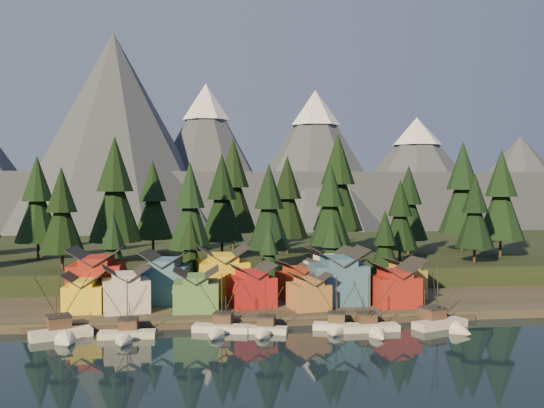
{
  "coord_description": "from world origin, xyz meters",
  "views": [
    {
      "loc": [
        -11.37,
        -89.89,
        25.22
      ],
      "look_at": [
        4.34,
        30.0,
        21.0
      ],
      "focal_mm": 40.0,
      "sensor_mm": 36.0,
      "label": 1
    }
  ],
  "objects": [
    {
      "name": "tree_hill_14",
      "position": [
        64.0,
        72.0,
        22.9
      ],
      "size": [
        13.27,
        13.27,
        30.9
      ],
      "color": "#332319",
      "rests_on": "hillside"
    },
    {
      "name": "boat_2",
      "position": [
        -6.99,
        11.15,
        2.02
      ],
      "size": [
        10.26,
        10.71,
        10.92
      ],
      "rotation": [
        0.0,
        0.0,
        -0.27
      ],
      "color": "beige",
      "rests_on": "ground"
    },
    {
      "name": "tree_hill_3",
      "position": [
        -30.0,
        60.0,
        22.74
      ],
      "size": [
        13.14,
        13.14,
        30.62
      ],
      "color": "#332319",
      "rests_on": "hillside"
    },
    {
      "name": "tree_hill_5",
      "position": [
        -12.0,
        50.0,
        19.19
      ],
      "size": [
        10.36,
        10.36,
        24.13
      ],
      "color": "#332319",
      "rests_on": "hillside"
    },
    {
      "name": "tree_hill_15",
      "position": [
        0.0,
        82.0,
        23.51
      ],
      "size": [
        13.75,
        13.75,
        32.03
      ],
      "color": "#332319",
      "rests_on": "hillside"
    },
    {
      "name": "house_back_5",
      "position": [
        32.26,
        30.84,
        5.72
      ],
      "size": [
        8.1,
        8.17,
        8.03
      ],
      "rotation": [
        0.0,
        0.0,
        0.14
      ],
      "color": "olive",
      "rests_on": "shore_strip"
    },
    {
      "name": "hillside",
      "position": [
        0.0,
        90.0,
        3.0
      ],
      "size": [
        420.0,
        100.0,
        6.0
      ],
      "primitive_type": "cube",
      "color": "black",
      "rests_on": "ground"
    },
    {
      "name": "shore_strip",
      "position": [
        0.0,
        40.0,
        0.75
      ],
      "size": [
        400.0,
        50.0,
        1.5
      ],
      "primitive_type": "cube",
      "color": "#312C24",
      "rests_on": "ground"
    },
    {
      "name": "tree_hill_11",
      "position": [
        38.0,
        50.0,
        16.97
      ],
      "size": [
        8.62,
        8.62,
        20.08
      ],
      "color": "#332319",
      "rests_on": "hillside"
    },
    {
      "name": "tree_hill_17",
      "position": [
        68.0,
        58.0,
        21.29
      ],
      "size": [
        12.01,
        12.01,
        27.97
      ],
      "color": "#332319",
      "rests_on": "hillside"
    },
    {
      "name": "house_front_3",
      "position": [
        -0.22,
        25.61,
        5.81
      ],
      "size": [
        9.63,
        9.36,
        8.2
      ],
      "rotation": [
        0.0,
        0.0,
        0.24
      ],
      "color": "#A4191A",
      "rests_on": "shore_strip"
    },
    {
      "name": "tree_shore_4",
      "position": [
        31.0,
        40.0,
        11.18
      ],
      "size": [
        7.61,
        7.61,
        17.72
      ],
      "color": "#332319",
      "rests_on": "shore_strip"
    },
    {
      "name": "house_front_1",
      "position": [
        -23.77,
        23.79,
        5.96
      ],
      "size": [
        9.66,
        9.41,
        8.49
      ],
      "rotation": [
        0.0,
        0.0,
        0.21
      ],
      "color": "beige",
      "rests_on": "shore_strip"
    },
    {
      "name": "tree_hill_2",
      "position": [
        -40.0,
        48.0,
        18.47
      ],
      "size": [
        9.79,
        9.79,
        22.82
      ],
      "color": "#332319",
      "rests_on": "hillside"
    },
    {
      "name": "boat_0",
      "position": [
        -32.41,
        10.5,
        2.52
      ],
      "size": [
        10.49,
        11.13,
        12.68
      ],
      "rotation": [
        0.0,
        0.0,
        0.38
      ],
      "color": "silver",
      "rests_on": "ground"
    },
    {
      "name": "house_back_2",
      "position": [
        -5.29,
        34.32,
        7.2
      ],
      "size": [
        10.72,
        9.93,
        10.84
      ],
      "rotation": [
        0.0,
        0.0,
        0.06
      ],
      "color": "gold",
      "rests_on": "shore_strip"
    },
    {
      "name": "boat_1",
      "position": [
        -22.14,
        9.08,
        1.99
      ],
      "size": [
        9.39,
        10.19,
        10.61
      ],
      "rotation": [
        0.0,
        0.0,
        -0.03
      ],
      "color": "beige",
      "rests_on": "ground"
    },
    {
      "name": "tree_hill_13",
      "position": [
        56.0,
        48.0,
        17.75
      ],
      "size": [
        9.23,
        9.23,
        21.5
      ],
      "color": "#332319",
      "rests_on": "hillside"
    },
    {
      "name": "house_front_6",
      "position": [
        27.29,
        22.36,
        5.84
      ],
      "size": [
        8.9,
        8.48,
        8.26
      ],
      "rotation": [
        0.0,
        0.0,
        0.09
      ],
      "color": "maroon",
      "rests_on": "shore_strip"
    },
    {
      "name": "house_back_3",
      "position": [
        9.91,
        31.81,
        5.58
      ],
      "size": [
        9.04,
        8.43,
        7.76
      ],
      "rotation": [
        0.0,
        0.0,
        0.25
      ],
      "color": "#9B2D18",
      "rests_on": "shore_strip"
    },
    {
      "name": "tree_hill_9",
      "position": [
        22.0,
        55.0,
        19.2
      ],
      "size": [
        10.37,
        10.37,
        24.16
      ],
      "color": "#332319",
      "rests_on": "hillside"
    },
    {
      "name": "house_front_2",
      "position": [
        -10.82,
        22.61,
        5.7
      ],
      "size": [
        8.45,
        8.51,
        8.0
      ],
      "rotation": [
        0.0,
        0.0,
        -0.03
      ],
      "color": "#4A7841",
      "rests_on": "shore_strip"
    },
    {
      "name": "boat_4",
      "position": [
        12.71,
        10.16,
        2.01
      ],
      "size": [
        8.44,
        8.95,
        10.14
      ],
      "rotation": [
        0.0,
        0.0,
        -0.31
      ],
      "color": "white",
      "rests_on": "ground"
    },
    {
      "name": "tree_hill_12",
      "position": [
        46.0,
        66.0,
        19.13
      ],
      "size": [
        10.31,
        10.31,
        24.02
      ],
      "color": "#332319",
      "rests_on": "hillside"
    },
    {
      "name": "house_back_4",
      "position": [
        16.96,
        31.47,
        6.91
      ],
      "size": [
        10.75,
        10.44,
        10.3
      ],
      "rotation": [
        0.0,
        0.0,
        0.16
      ],
      "color": "white",
      "rests_on": "shore_strip"
    },
    {
      "name": "tree_hill_7",
      "position": [
        6.0,
        48.0,
        18.97
      ],
      "size": [
        10.18,
        10.18,
        23.73
      ],
      "color": "#332319",
      "rests_on": "hillside"
    },
    {
      "name": "house_back_0",
      "position": [
        -30.15,
        31.83,
        7.28
      ],
      "size": [
        10.45,
        10.06,
        11.01
      ],
      "rotation": [
        0.0,
        0.0,
        -0.04
      ],
      "color": "maroon",
      "rests_on": "shore_strip"
    },
    {
      "name": "tree_shore_1",
      "position": [
        -12.0,
        40.0,
        10.91
      ],
      "size": [
        7.4,
        7.4,
        17.23
      ],
      "color": "#332319",
      "rests_on": "shore_strip"
    },
    {
      "name": "boat_6",
      "position": [
        31.65,
        8.95,
        2.38
      ],
      "size": [
        10.82,
        11.37,
        12.36
      ],
      "rotation": [
        0.0,
        0.0,
        0.36
      ],
      "color": "beige",
      "rests_on": "ground"
    },
    {
      "name": "house_front_5",
      "position": [
        17.04,
        26.21,
        7.25
      ],
      "size": [
        10.46,
        9.52,
        10.95
      ],
      "rotation": [
        0.0,
        0.0,
        0.0
      ],
      "color": "#34597C",
      "rests_on": "shore_strip"
    },
    {
      "name": "tree_shore_3",
      "position": [
        19.0,
        40.0,
        10.85
      ],
      "size": [
        7.35,
        7.35,
        17.12
      ],
      "color": "#332319",
      "rests_on": "shore_strip"
    },
    {
      "name": "tree_hill_4",
      "position": [
        -22.0,
        75.0,
        19.94
      ],
      "size": [
        10.95,
        10.95,
        25.51
      ],
      "color": "#332319",
      "rests_on": "hillside"
    },
    {
      "name": "tree_hill_1",
      "position": [
        -50.0,
        68.0,
        20.29
      ],
      "size": [
        11.22,
        11.22,
        26.14
      ],
      "color": "#332319",
      "rests_on": "hillside"
    },
    {
      "name": "dock",
      "position": [
        0.0,
        16.5,
        0.5
      ],
      "size": [
        80.0,
        4.0,
        1.0
      ],
      "primitive_type": "cube",
      "color": "#3F342D",
      "rests_on": "ground"
    },
    {
      "name": "mountain_ridge",
      "position": [
        -4.2,
        213.59,
        26.06
      ],
      "size": [
        560.0,
        190.0,
        90.0
      ],
      "color": "#484D5D",
      "rests_on": "ground"
    },
    {
      "name": "tree_hill_8",
      "position": [
        14.0,
        72.0,
        20.56
      ],
      "size": [
        11.43,
        11.43,
        26.63
      ],
      "color": "#332319",
      "rests_on": "hillside"
    },
    {
      "name": "house_back_1",
      "position": [
        -16.67,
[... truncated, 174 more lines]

